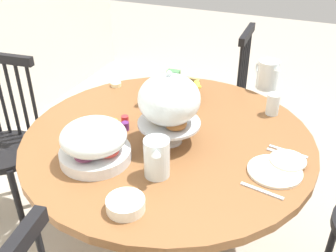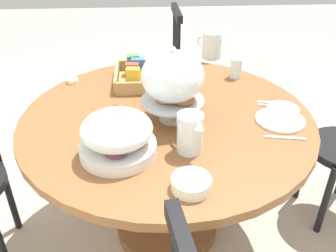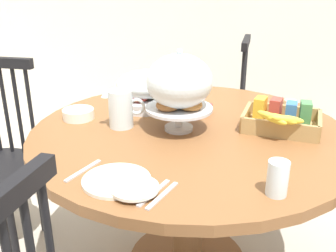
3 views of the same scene
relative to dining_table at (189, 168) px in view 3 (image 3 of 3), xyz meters
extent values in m
cylinder|color=brown|center=(0.00, 0.00, 0.16)|extent=(1.35, 1.35, 0.04)
cylinder|color=brown|center=(0.00, 0.00, -0.17)|extent=(0.14, 0.14, 0.63)
cylinder|color=black|center=(-0.10, 0.97, -0.11)|extent=(0.40, 0.40, 0.04)
cylinder|color=black|center=(-0.26, 1.09, -0.33)|extent=(0.04, 0.04, 0.45)
cylinder|color=black|center=(-0.23, 0.81, -0.33)|extent=(0.04, 0.04, 0.45)
cylinder|color=black|center=(0.02, 1.12, -0.33)|extent=(0.04, 0.04, 0.45)
cylinder|color=black|center=(0.05, 0.84, -0.33)|extent=(0.04, 0.04, 0.45)
cylinder|color=black|center=(0.04, 1.12, 0.13)|extent=(0.02, 0.02, 0.48)
cylinder|color=black|center=(0.05, 1.05, 0.13)|extent=(0.02, 0.02, 0.48)
cylinder|color=black|center=(0.06, 0.99, 0.13)|extent=(0.02, 0.02, 0.48)
cylinder|color=black|center=(0.06, 0.92, 0.13)|extent=(0.02, 0.02, 0.48)
cylinder|color=black|center=(0.07, 0.85, 0.13)|extent=(0.02, 0.02, 0.48)
cube|color=black|center=(0.06, 0.99, 0.39)|extent=(0.07, 0.36, 0.05)
cylinder|color=black|center=(-0.80, -0.27, -0.33)|extent=(0.04, 0.04, 0.45)
cylinder|color=black|center=(-0.85, 0.01, -0.33)|extent=(0.04, 0.04, 0.45)
cylinder|color=black|center=(-0.99, 0.01, 0.13)|extent=(0.02, 0.02, 0.48)
cylinder|color=black|center=(-0.92, 0.02, 0.13)|extent=(0.02, 0.02, 0.48)
cylinder|color=black|center=(-0.85, 0.03, 0.13)|extent=(0.02, 0.02, 0.48)
cylinder|color=silver|center=(-0.04, -0.02, 0.19)|extent=(0.12, 0.12, 0.02)
cylinder|color=silver|center=(-0.04, -0.02, 0.23)|extent=(0.03, 0.03, 0.09)
cylinder|color=silver|center=(-0.04, -0.02, 0.28)|extent=(0.28, 0.28, 0.01)
torus|color=#B27033|center=(0.01, -0.03, 0.30)|extent=(0.10, 0.10, 0.03)
torus|color=#D19347|center=(-0.05, 0.01, 0.30)|extent=(0.10, 0.10, 0.03)
torus|color=#935628|center=(-0.08, -0.07, 0.30)|extent=(0.10, 0.10, 0.03)
ellipsoid|color=silver|center=(-0.04, -0.02, 0.40)|extent=(0.27, 0.27, 0.22)
sphere|color=silver|center=(-0.04, -0.02, 0.52)|extent=(0.02, 0.02, 0.02)
cylinder|color=silver|center=(-0.29, 0.21, 0.21)|extent=(0.30, 0.30, 0.05)
ellipsoid|color=beige|center=(-0.23, 0.21, 0.25)|extent=(0.09, 0.09, 0.03)
ellipsoid|color=#8CBF59|center=(-0.30, 0.27, 0.25)|extent=(0.09, 0.09, 0.03)
ellipsoid|color=#6B2D4C|center=(-0.36, 0.21, 0.25)|extent=(0.09, 0.09, 0.03)
ellipsoid|color=#CC3D33|center=(-0.30, 0.14, 0.25)|extent=(0.09, 0.09, 0.03)
ellipsoid|color=silver|center=(-0.29, 0.21, 0.30)|extent=(0.28, 0.28, 0.13)
cylinder|color=silver|center=(-0.29, -0.07, 0.27)|extent=(0.10, 0.10, 0.16)
cylinder|color=white|center=(-0.29, -0.07, 0.24)|extent=(0.09, 0.09, 0.11)
cone|color=silver|center=(-0.34, -0.10, 0.33)|extent=(0.05, 0.05, 0.03)
torus|color=silver|center=(-0.22, -0.05, 0.27)|extent=(0.07, 0.04, 0.07)
cube|color=tan|center=(0.36, 0.14, 0.19)|extent=(0.30, 0.22, 0.01)
cube|color=tan|center=(0.36, 0.03, 0.22)|extent=(0.30, 0.02, 0.07)
cube|color=tan|center=(0.36, 0.25, 0.22)|extent=(0.30, 0.02, 0.07)
cube|color=tan|center=(0.21, 0.14, 0.22)|extent=(0.02, 0.22, 0.07)
cube|color=tan|center=(0.51, 0.14, 0.22)|extent=(0.02, 0.22, 0.07)
cube|color=gold|center=(0.27, 0.16, 0.25)|extent=(0.05, 0.07, 0.11)
cube|color=#B23D33|center=(0.33, 0.16, 0.25)|extent=(0.05, 0.07, 0.11)
cube|color=#336BAD|center=(0.39, 0.13, 0.25)|extent=(0.05, 0.07, 0.11)
cube|color=#47894C|center=(0.45, 0.16, 0.25)|extent=(0.05, 0.07, 0.11)
ellipsoid|color=yellow|center=(0.33, 0.00, 0.28)|extent=(0.14, 0.08, 0.05)
ellipsoid|color=yellow|center=(0.36, 0.00, 0.28)|extent=(0.13, 0.03, 0.05)
ellipsoid|color=yellow|center=(0.39, 0.00, 0.28)|extent=(0.14, 0.08, 0.05)
cylinder|color=white|center=(-0.09, -0.51, 0.19)|extent=(0.22, 0.22, 0.01)
cylinder|color=white|center=(-0.01, -0.54, 0.20)|extent=(0.15, 0.15, 0.01)
cylinder|color=white|center=(-0.51, -0.05, 0.21)|extent=(0.14, 0.14, 0.04)
cylinder|color=silver|center=(0.40, -0.41, 0.24)|extent=(0.06, 0.06, 0.11)
cylinder|color=beige|center=(0.38, 0.49, 0.20)|extent=(0.06, 0.06, 0.02)
cylinder|color=#B7282D|center=(0.02, 0.24, 0.20)|extent=(0.04, 0.04, 0.04)
cylinder|color=orange|center=(-0.03, 0.27, 0.20)|extent=(0.04, 0.04, 0.04)
cylinder|color=#5B2366|center=(-0.03, 0.21, 0.20)|extent=(0.04, 0.04, 0.04)
cube|color=silver|center=(0.05, -0.53, 0.19)|extent=(0.04, 0.17, 0.01)
cube|color=silver|center=(0.08, -0.54, 0.19)|extent=(0.04, 0.17, 0.01)
cube|color=silver|center=(-0.23, -0.48, 0.19)|extent=(0.04, 0.17, 0.01)
camera|label=1|loc=(-1.41, -0.60, 1.15)|focal=41.54mm
camera|label=2|loc=(-1.46, 0.08, 1.04)|focal=39.08mm
camera|label=3|loc=(0.44, -1.47, 0.81)|focal=41.61mm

